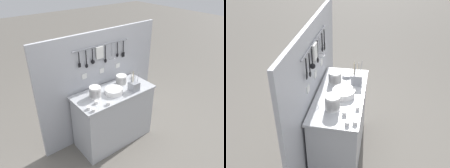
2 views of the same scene
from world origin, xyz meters
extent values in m
plane|color=#666059|center=(0.00, 0.00, 0.00)|extent=(20.00, 20.00, 0.00)
cube|color=#ADAFB5|center=(0.00, 0.00, 0.83)|extent=(1.15, 0.52, 0.03)
cube|color=#ADAFB5|center=(0.00, 0.00, 0.41)|extent=(1.11, 0.50, 0.82)
cube|color=#A8AAB2|center=(0.00, 0.30, 0.82)|extent=(1.95, 0.04, 1.63)
cylinder|color=#93969E|center=(0.00, 0.26, 1.44)|extent=(0.87, 0.01, 0.01)
sphere|color=#93969E|center=(-0.44, 0.26, 1.44)|extent=(0.02, 0.02, 0.02)
sphere|color=#93969E|center=(0.44, 0.26, 1.44)|extent=(0.02, 0.02, 0.02)
cylinder|color=black|center=(-0.36, 0.25, 1.35)|extent=(0.01, 0.01, 0.15)
cube|color=black|center=(-0.36, 0.25, 1.25)|extent=(0.04, 0.01, 0.06)
cylinder|color=#93969E|center=(-0.36, 0.26, 1.43)|extent=(0.01, 0.01, 0.02)
cylinder|color=black|center=(-0.25, 0.25, 1.33)|extent=(0.01, 0.01, 0.19)
ellipsoid|color=black|center=(-0.25, 0.25, 1.21)|extent=(0.04, 0.02, 0.06)
cylinder|color=#93969E|center=(-0.25, 0.26, 1.43)|extent=(0.01, 0.01, 0.02)
cylinder|color=black|center=(-0.16, 0.25, 1.35)|extent=(0.01, 0.01, 0.16)
sphere|color=black|center=(-0.16, 0.25, 1.24)|extent=(0.06, 0.06, 0.06)
cylinder|color=#93969E|center=(-0.16, 0.26, 1.43)|extent=(0.01, 0.01, 0.02)
cube|color=silver|center=(-0.04, 0.25, 1.35)|extent=(0.11, 0.02, 0.17)
cylinder|color=#93969E|center=(-0.04, 0.26, 1.43)|extent=(0.01, 0.01, 0.02)
cylinder|color=black|center=(0.05, 0.25, 1.33)|extent=(0.01, 0.01, 0.20)
ellipsoid|color=black|center=(0.05, 0.25, 1.21)|extent=(0.04, 0.02, 0.06)
cylinder|color=#93969E|center=(0.05, 0.26, 1.43)|extent=(0.01, 0.01, 0.02)
cylinder|color=#93969E|center=(0.17, 0.25, 1.34)|extent=(0.01, 0.01, 0.18)
torus|color=#93969E|center=(0.17, 0.25, 1.21)|extent=(0.10, 0.10, 0.01)
cylinder|color=#93969E|center=(0.17, 0.26, 1.43)|extent=(0.01, 0.01, 0.02)
cylinder|color=black|center=(0.26, 0.25, 1.34)|extent=(0.01, 0.01, 0.16)
ellipsoid|color=black|center=(0.26, 0.25, 1.24)|extent=(0.04, 0.02, 0.06)
cylinder|color=#93969E|center=(0.26, 0.26, 1.43)|extent=(0.01, 0.01, 0.02)
cylinder|color=black|center=(0.37, 0.25, 1.34)|extent=(0.01, 0.01, 0.18)
cube|color=black|center=(0.37, 0.25, 1.22)|extent=(0.05, 0.01, 0.07)
cylinder|color=#93969E|center=(0.37, 0.26, 1.43)|extent=(0.01, 0.01, 0.02)
cube|color=white|center=(-0.29, 0.27, 1.06)|extent=(0.07, 0.01, 0.07)
cube|color=white|center=(0.00, 0.27, 1.06)|extent=(0.07, 0.01, 0.07)
cube|color=white|center=(0.29, 0.27, 1.06)|extent=(0.07, 0.01, 0.07)
cylinder|color=white|center=(0.22, 0.10, 0.87)|extent=(0.15, 0.15, 0.04)
cylinder|color=white|center=(0.22, 0.10, 0.89)|extent=(0.15, 0.15, 0.04)
cylinder|color=white|center=(0.22, 0.10, 0.92)|extent=(0.15, 0.15, 0.04)
cylinder|color=white|center=(0.22, 0.10, 0.94)|extent=(0.15, 0.15, 0.04)
cylinder|color=white|center=(0.22, 0.10, 0.96)|extent=(0.15, 0.15, 0.04)
cylinder|color=white|center=(-0.28, 0.03, 0.87)|extent=(0.15, 0.15, 0.05)
cylinder|color=white|center=(-0.28, 0.03, 0.90)|extent=(0.15, 0.15, 0.05)
cylinder|color=white|center=(-0.28, 0.03, 0.93)|extent=(0.15, 0.15, 0.05)
cylinder|color=white|center=(-0.28, 0.03, 0.95)|extent=(0.15, 0.15, 0.05)
cylinder|color=white|center=(-0.28, 0.03, 0.98)|extent=(0.15, 0.15, 0.05)
cylinder|color=white|center=(-0.03, -0.04, 0.85)|extent=(0.24, 0.24, 0.01)
cylinder|color=white|center=(-0.03, -0.04, 0.86)|extent=(0.24, 0.24, 0.01)
cylinder|color=white|center=(-0.03, -0.04, 0.87)|extent=(0.24, 0.24, 0.01)
cylinder|color=white|center=(-0.03, -0.04, 0.88)|extent=(0.24, 0.24, 0.01)
cylinder|color=white|center=(-0.03, -0.04, 0.89)|extent=(0.24, 0.24, 0.01)
cylinder|color=white|center=(-0.03, -0.04, 0.90)|extent=(0.24, 0.24, 0.01)
cylinder|color=white|center=(-0.03, -0.04, 0.91)|extent=(0.24, 0.24, 0.01)
cylinder|color=#93969E|center=(0.37, -0.02, 0.86)|extent=(0.11, 0.11, 0.03)
cube|color=#93969E|center=(0.24, -0.15, 0.91)|extent=(0.12, 0.12, 0.13)
cylinder|color=#C6B793|center=(0.24, -0.12, 1.02)|extent=(0.02, 0.01, 0.22)
cylinder|color=#93969E|center=(0.20, -0.14, 1.00)|extent=(0.02, 0.01, 0.17)
cylinder|color=#93969E|center=(0.20, -0.13, 1.02)|extent=(0.02, 0.02, 0.22)
cylinder|color=#93969E|center=(0.27, -0.11, 1.00)|extent=(0.02, 0.01, 0.18)
cylinder|color=#C6B793|center=(0.21, -0.12, 1.02)|extent=(0.03, 0.02, 0.21)
cylinder|color=#93969E|center=(0.23, -0.17, 1.02)|extent=(0.01, 0.02, 0.21)
cylinder|color=#93969E|center=(0.26, -0.19, 1.02)|extent=(0.01, 0.03, 0.22)
cylinder|color=#C6B793|center=(0.21, -0.16, 1.01)|extent=(0.01, 0.01, 0.20)
cylinder|color=#C6B793|center=(0.23, -0.12, 1.02)|extent=(0.04, 0.03, 0.20)
cylinder|color=white|center=(0.48, 0.14, 0.87)|extent=(0.05, 0.05, 0.04)
cylinder|color=white|center=(-0.35, -0.10, 0.87)|extent=(0.05, 0.05, 0.04)
cylinder|color=white|center=(-0.47, -0.22, 0.87)|extent=(0.05, 0.05, 0.04)
cylinder|color=white|center=(-0.25, -0.22, 0.87)|extent=(0.05, 0.05, 0.04)
cylinder|color=white|center=(-0.50, -0.15, 0.87)|extent=(0.05, 0.05, 0.04)
camera|label=1|loc=(-1.60, -2.02, 2.39)|focal=35.00mm
camera|label=2|loc=(-2.34, -0.39, 2.44)|focal=42.00mm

